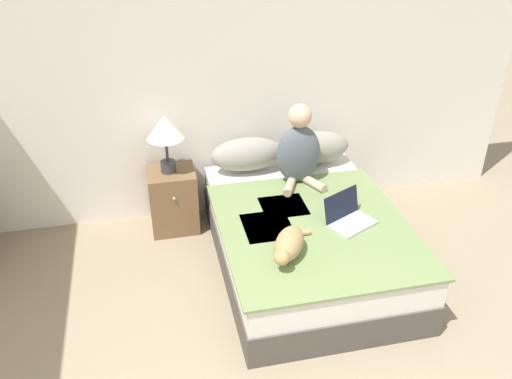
{
  "coord_description": "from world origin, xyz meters",
  "views": [
    {
      "loc": [
        -0.61,
        -0.96,
        2.73
      ],
      "look_at": [
        0.1,
        2.23,
        0.84
      ],
      "focal_mm": 38.0,
      "sensor_mm": 36.0,
      "label": 1
    }
  ],
  "objects_px": {
    "bed": "(306,240)",
    "pillow_far": "(314,148)",
    "cat_tabby": "(289,245)",
    "person_sitting": "(299,150)",
    "laptop_open": "(349,217)",
    "nightstand": "(173,200)",
    "pillow_near": "(247,154)",
    "table_lamp": "(165,131)"
  },
  "relations": [
    {
      "from": "pillow_far",
      "to": "laptop_open",
      "type": "bearing_deg",
      "value": -92.55
    },
    {
      "from": "nightstand",
      "to": "table_lamp",
      "type": "height_order",
      "value": "table_lamp"
    },
    {
      "from": "pillow_far",
      "to": "table_lamp",
      "type": "relative_size",
      "value": 1.27
    },
    {
      "from": "bed",
      "to": "pillow_near",
      "type": "bearing_deg",
      "value": 110.59
    },
    {
      "from": "person_sitting",
      "to": "nightstand",
      "type": "height_order",
      "value": "person_sitting"
    },
    {
      "from": "bed",
      "to": "pillow_far",
      "type": "relative_size",
      "value": 3.04
    },
    {
      "from": "laptop_open",
      "to": "nightstand",
      "type": "height_order",
      "value": "laptop_open"
    },
    {
      "from": "bed",
      "to": "cat_tabby",
      "type": "height_order",
      "value": "cat_tabby"
    },
    {
      "from": "cat_tabby",
      "to": "laptop_open",
      "type": "distance_m",
      "value": 0.62
    },
    {
      "from": "pillow_near",
      "to": "laptop_open",
      "type": "distance_m",
      "value": 1.15
    },
    {
      "from": "bed",
      "to": "pillow_far",
      "type": "height_order",
      "value": "pillow_far"
    },
    {
      "from": "pillow_near",
      "to": "pillow_far",
      "type": "distance_m",
      "value": 0.61
    },
    {
      "from": "pillow_far",
      "to": "table_lamp",
      "type": "distance_m",
      "value": 1.33
    },
    {
      "from": "laptop_open",
      "to": "table_lamp",
      "type": "distance_m",
      "value": 1.64
    },
    {
      "from": "pillow_far",
      "to": "cat_tabby",
      "type": "xyz_separation_m",
      "value": [
        -0.59,
        -1.3,
        -0.05
      ]
    },
    {
      "from": "pillow_near",
      "to": "cat_tabby",
      "type": "xyz_separation_m",
      "value": [
        0.02,
        -1.3,
        -0.05
      ]
    },
    {
      "from": "person_sitting",
      "to": "cat_tabby",
      "type": "relative_size",
      "value": 1.54
    },
    {
      "from": "pillow_far",
      "to": "cat_tabby",
      "type": "bearing_deg",
      "value": -114.53
    },
    {
      "from": "pillow_far",
      "to": "cat_tabby",
      "type": "relative_size",
      "value": 1.44
    },
    {
      "from": "bed",
      "to": "laptop_open",
      "type": "bearing_deg",
      "value": -36.42
    },
    {
      "from": "nightstand",
      "to": "pillow_near",
      "type": "bearing_deg",
      "value": 2.03
    },
    {
      "from": "laptop_open",
      "to": "nightstand",
      "type": "bearing_deg",
      "value": 115.0
    },
    {
      "from": "nightstand",
      "to": "laptop_open",
      "type": "bearing_deg",
      "value": -38.32
    },
    {
      "from": "pillow_near",
      "to": "laptop_open",
      "type": "bearing_deg",
      "value": -60.58
    },
    {
      "from": "person_sitting",
      "to": "table_lamp",
      "type": "distance_m",
      "value": 1.11
    },
    {
      "from": "cat_tabby",
      "to": "table_lamp",
      "type": "bearing_deg",
      "value": -121.03
    },
    {
      "from": "laptop_open",
      "to": "pillow_far",
      "type": "bearing_deg",
      "value": 60.77
    },
    {
      "from": "bed",
      "to": "laptop_open",
      "type": "xyz_separation_m",
      "value": [
        0.26,
        -0.19,
        0.3
      ]
    },
    {
      "from": "cat_tabby",
      "to": "table_lamp",
      "type": "distance_m",
      "value": 1.5
    },
    {
      "from": "bed",
      "to": "laptop_open",
      "type": "distance_m",
      "value": 0.44
    },
    {
      "from": "pillow_near",
      "to": "pillow_far",
      "type": "xyz_separation_m",
      "value": [
        0.61,
        0.0,
        0.0
      ]
    },
    {
      "from": "bed",
      "to": "pillow_far",
      "type": "xyz_separation_m",
      "value": [
        0.3,
        0.81,
        0.4
      ]
    },
    {
      "from": "bed",
      "to": "table_lamp",
      "type": "xyz_separation_m",
      "value": [
        -0.99,
        0.78,
        0.7
      ]
    },
    {
      "from": "person_sitting",
      "to": "nightstand",
      "type": "bearing_deg",
      "value": 165.14
    },
    {
      "from": "pillow_far",
      "to": "cat_tabby",
      "type": "distance_m",
      "value": 1.42
    },
    {
      "from": "laptop_open",
      "to": "table_lamp",
      "type": "height_order",
      "value": "table_lamp"
    },
    {
      "from": "bed",
      "to": "pillow_near",
      "type": "xyz_separation_m",
      "value": [
        -0.3,
        0.81,
        0.4
      ]
    },
    {
      "from": "pillow_far",
      "to": "laptop_open",
      "type": "xyz_separation_m",
      "value": [
        -0.04,
        -1.0,
        -0.1
      ]
    },
    {
      "from": "person_sitting",
      "to": "table_lamp",
      "type": "height_order",
      "value": "person_sitting"
    },
    {
      "from": "pillow_far",
      "to": "table_lamp",
      "type": "bearing_deg",
      "value": -178.97
    },
    {
      "from": "table_lamp",
      "to": "laptop_open",
      "type": "bearing_deg",
      "value": -37.97
    },
    {
      "from": "laptop_open",
      "to": "nightstand",
      "type": "distance_m",
      "value": 1.59
    }
  ]
}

